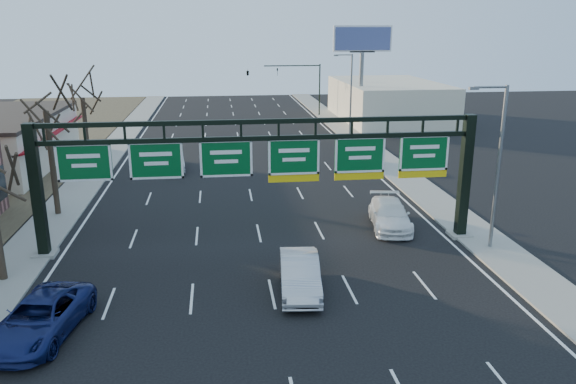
{
  "coord_description": "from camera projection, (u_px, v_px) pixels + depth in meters",
  "views": [
    {
      "loc": [
        -2.21,
        -21.46,
        11.88
      ],
      "look_at": [
        1.47,
        7.65,
        3.2
      ],
      "focal_mm": 35.0,
      "sensor_mm": 36.0,
      "label": 1
    }
  ],
  "objects": [
    {
      "name": "tree_far",
      "position": [
        81.0,
        84.0,
        44.18
      ],
      "size": [
        3.6,
        3.6,
        8.86
      ],
      "color": "black",
      "rests_on": "sidewalk_left"
    },
    {
      "name": "ground",
      "position": [
        276.0,
        315.0,
        24.05
      ],
      "size": [
        160.0,
        160.0,
        0.0
      ],
      "primitive_type": "plane",
      "color": "black",
      "rests_on": "ground"
    },
    {
      "name": "streetlight_near",
      "position": [
        497.0,
        160.0,
        29.82
      ],
      "size": [
        2.15,
        0.22,
        9.0
      ],
      "color": "slate",
      "rests_on": "sidewalk_right"
    },
    {
      "name": "car_grey_far",
      "position": [
        363.0,
        158.0,
        49.25
      ],
      "size": [
        2.17,
        4.74,
        1.58
      ],
      "primitive_type": "imported",
      "rotation": [
        0.0,
        0.0,
        -0.07
      ],
      "color": "#414446",
      "rests_on": "ground"
    },
    {
      "name": "car_blue_suv",
      "position": [
        40.0,
        318.0,
        22.23
      ],
      "size": [
        3.65,
        6.06,
        1.57
      ],
      "primitive_type": "imported",
      "rotation": [
        0.0,
        0.0,
        -0.19
      ],
      "color": "navy",
      "rests_on": "ground"
    },
    {
      "name": "sign_gantry",
      "position": [
        263.0,
        166.0,
        30.37
      ],
      "size": [
        24.6,
        1.2,
        7.2
      ],
      "color": "black",
      "rests_on": "ground"
    },
    {
      "name": "lane_markings",
      "position": [
        249.0,
        187.0,
        43.08
      ],
      "size": [
        21.6,
        120.0,
        0.01
      ],
      "primitive_type": "cube",
      "color": "white",
      "rests_on": "ground"
    },
    {
      "name": "tree_mid",
      "position": [
        44.0,
        94.0,
        34.56
      ],
      "size": [
        3.6,
        3.6,
        9.24
      ],
      "color": "black",
      "rests_on": "sidewalk_left"
    },
    {
      "name": "car_silver_sedan",
      "position": [
        300.0,
        274.0,
        26.02
      ],
      "size": [
        2.21,
        5.21,
        1.67
      ],
      "primitive_type": "imported",
      "rotation": [
        0.0,
        0.0,
        -0.09
      ],
      "color": "#B5B4B9",
      "rests_on": "ground"
    },
    {
      "name": "car_white_wagon",
      "position": [
        390.0,
        215.0,
        34.38
      ],
      "size": [
        3.05,
        5.76,
        1.59
      ],
      "primitive_type": "imported",
      "rotation": [
        0.0,
        0.0,
        -0.15
      ],
      "color": "white",
      "rests_on": "ground"
    },
    {
      "name": "traffic_signal_mast",
      "position": [
        275.0,
        76.0,
        75.5
      ],
      "size": [
        10.16,
        0.54,
        7.0
      ],
      "color": "black",
      "rests_on": "ground"
    },
    {
      "name": "sidewalk_left",
      "position": [
        76.0,
        193.0,
        41.53
      ],
      "size": [
        3.0,
        120.0,
        0.12
      ],
      "primitive_type": "cube",
      "color": "gray",
      "rests_on": "ground"
    },
    {
      "name": "streetlight_far",
      "position": [
        350.0,
        90.0,
        62.16
      ],
      "size": [
        2.15,
        0.22,
        9.0
      ],
      "color": "slate",
      "rests_on": "sidewalk_right"
    },
    {
      "name": "billboard_right",
      "position": [
        362.0,
        51.0,
        66.08
      ],
      "size": [
        7.0,
        0.5,
        12.0
      ],
      "color": "slate",
      "rests_on": "ground"
    },
    {
      "name": "sidewalk_right",
      "position": [
        410.0,
        181.0,
        44.6
      ],
      "size": [
        3.0,
        120.0,
        0.12
      ],
      "primitive_type": "cube",
      "color": "gray",
      "rests_on": "ground"
    },
    {
      "name": "car_silver_distant",
      "position": [
        174.0,
        161.0,
        48.18
      ],
      "size": [
        2.21,
        4.89,
        1.56
      ],
      "primitive_type": "imported",
      "rotation": [
        0.0,
        0.0,
        0.12
      ],
      "color": "silver",
      "rests_on": "ground"
    },
    {
      "name": "building_right_distant",
      "position": [
        388.0,
        101.0,
        73.31
      ],
      "size": [
        12.0,
        20.0,
        5.0
      ],
      "primitive_type": "cube",
      "color": "beige",
      "rests_on": "ground"
    }
  ]
}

